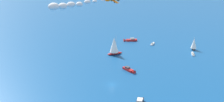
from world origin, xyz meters
The scene contains 8 objects.
ground_plane centered at (0.00, 0.00, 0.00)m, with size 2000.00×2000.00×0.00m, color navy.
sailboat_near_centre centered at (52.81, 46.74, 3.71)m, with size 3.96×6.50×8.13m.
motorboat_far_port centered at (9.70, 15.09, 0.65)m, with size 6.42×8.17×2.43m.
sailboat_far_stbd centered at (3.33, 40.48, 5.49)m, with size 9.64×6.64×12.03m.
motorboat_offshore centered at (29.63, 58.74, 0.41)m, with size 3.80×5.20×1.52m.
motorboat_ahead centered at (49.80, 38.13, 0.44)m, with size 2.59×5.74×1.62m.
motorboat_outer_ring_b centered at (15.41, 67.00, 0.71)m, with size 9.21×2.93×2.63m.
smoke_trail_lead centered at (-17.40, -12.87, 39.14)m, with size 21.76×16.60×3.45m.
Camera 1 is at (-6.16, -122.33, 58.69)m, focal length 47.04 mm.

